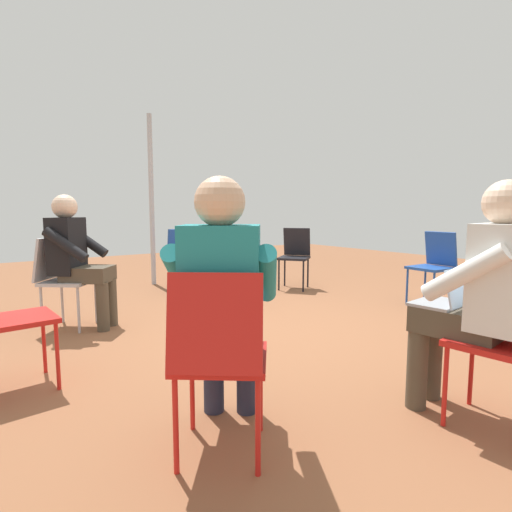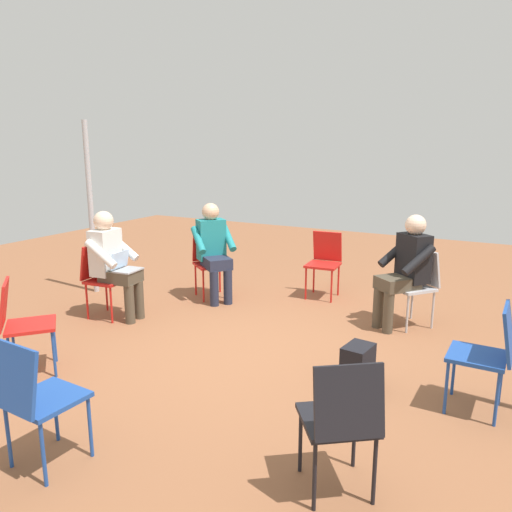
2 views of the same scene
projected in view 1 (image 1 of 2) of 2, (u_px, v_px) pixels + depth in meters
name	position (u px, v px, depth m)	size (l,w,h in m)	color
ground_plane	(264.00, 330.00, 3.68)	(14.00, 14.00, 0.00)	brown
chair_southwest	(61.00, 275.00, 3.71)	(0.58, 0.58, 0.85)	#B7B7BC
chair_southeast	(219.00, 351.00, 1.70)	(0.58, 0.58, 0.85)	red
chair_northwest	(295.00, 253.00, 5.63)	(0.57, 0.58, 0.85)	black
chair_west	(185.00, 256.00, 5.34)	(0.45, 0.41, 0.85)	#1E4799
chair_south	(3.00, 312.00, 2.37)	(0.43, 0.47, 0.85)	red
chair_north	(434.00, 262.00, 4.62)	(0.42, 0.46, 0.85)	#1E4799
person_with_laptop	(480.00, 290.00, 2.02)	(0.55, 0.53, 1.24)	#4C4233
person_in_black	(77.00, 254.00, 3.67)	(0.63, 0.63, 1.24)	#4C4233
person_in_teal	(223.00, 297.00, 1.84)	(0.63, 0.63, 1.24)	#23283D
backpack_near_laptop_user	(226.00, 291.00, 4.64)	(0.27, 0.30, 0.36)	black
tent_pole_far	(152.00, 201.00, 5.83)	(0.07, 0.07, 2.47)	#B2B2B7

